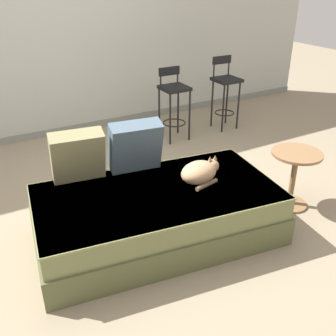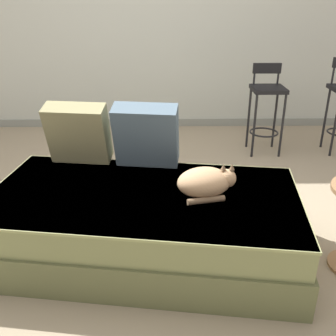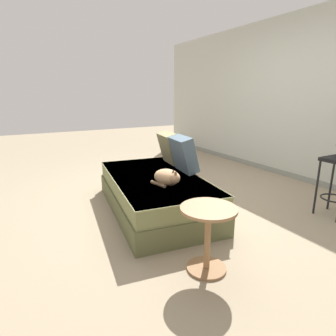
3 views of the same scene
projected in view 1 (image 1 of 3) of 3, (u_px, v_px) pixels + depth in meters
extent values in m
plane|color=gray|center=(137.00, 212.00, 3.54)|extent=(16.00, 16.00, 0.00)
cube|color=#B7BCB2|center=(52.00, 30.00, 4.69)|extent=(8.00, 0.10, 2.60)
cube|color=gray|center=(66.00, 130.00, 5.22)|extent=(8.00, 0.02, 0.09)
cube|color=brown|center=(158.00, 224.00, 3.18)|extent=(2.02, 1.25, 0.24)
cube|color=olive|center=(158.00, 202.00, 3.08)|extent=(1.97, 1.20, 0.19)
cube|color=#868C57|center=(158.00, 192.00, 3.04)|extent=(1.99, 1.22, 0.02)
cube|color=#847F56|center=(78.00, 156.00, 3.09)|extent=(0.44, 0.31, 0.44)
cube|color=#4C6070|center=(135.00, 146.00, 3.25)|extent=(0.46, 0.31, 0.45)
ellipsoid|color=tan|center=(199.00, 172.00, 3.13)|extent=(0.36, 0.30, 0.17)
sphere|color=tan|center=(212.00, 166.00, 3.19)|extent=(0.11, 0.11, 0.11)
cone|color=brown|center=(210.00, 158.00, 3.15)|extent=(0.03, 0.03, 0.04)
cone|color=brown|center=(215.00, 157.00, 3.17)|extent=(0.03, 0.03, 0.04)
cylinder|color=brown|center=(207.00, 185.00, 3.08)|extent=(0.22, 0.08, 0.04)
cylinder|color=black|center=(170.00, 120.00, 4.76)|extent=(0.02, 0.02, 0.64)
cylinder|color=black|center=(190.00, 116.00, 4.88)|extent=(0.02, 0.02, 0.64)
cylinder|color=black|center=(159.00, 113.00, 4.97)|extent=(0.02, 0.02, 0.64)
cylinder|color=black|center=(178.00, 110.00, 5.09)|extent=(0.02, 0.02, 0.64)
torus|color=black|center=(174.00, 123.00, 4.98)|extent=(0.30, 0.30, 0.02)
cube|color=black|center=(174.00, 88.00, 4.77)|extent=(0.32, 0.32, 0.04)
cylinder|color=black|center=(161.00, 80.00, 4.78)|extent=(0.02, 0.02, 0.20)
cylinder|color=black|center=(178.00, 78.00, 4.89)|extent=(0.02, 0.02, 0.20)
cube|color=black|center=(169.00, 71.00, 4.79)|extent=(0.28, 0.03, 0.10)
cylinder|color=black|center=(223.00, 109.00, 5.12)|extent=(0.02, 0.02, 0.64)
cylinder|color=black|center=(238.00, 106.00, 5.23)|extent=(0.02, 0.02, 0.64)
cylinder|color=black|center=(212.00, 104.00, 5.32)|extent=(0.02, 0.02, 0.64)
cylinder|color=black|center=(227.00, 101.00, 5.43)|extent=(0.02, 0.02, 0.64)
torus|color=black|center=(224.00, 113.00, 5.32)|extent=(0.27, 0.27, 0.02)
cube|color=black|center=(227.00, 80.00, 5.12)|extent=(0.32, 0.32, 0.04)
cylinder|color=black|center=(214.00, 71.00, 5.12)|extent=(0.02, 0.02, 0.25)
cylinder|color=black|center=(229.00, 69.00, 5.22)|extent=(0.02, 0.02, 0.25)
cube|color=black|center=(222.00, 60.00, 5.11)|extent=(0.28, 0.03, 0.10)
cylinder|color=olive|center=(293.00, 180.00, 3.54)|extent=(0.05, 0.05, 0.51)
cylinder|color=olive|center=(289.00, 204.00, 3.65)|extent=(0.32, 0.32, 0.02)
cylinder|color=olive|center=(297.00, 154.00, 3.42)|extent=(0.44, 0.44, 0.02)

